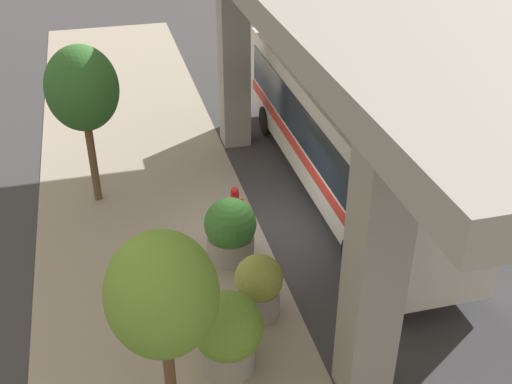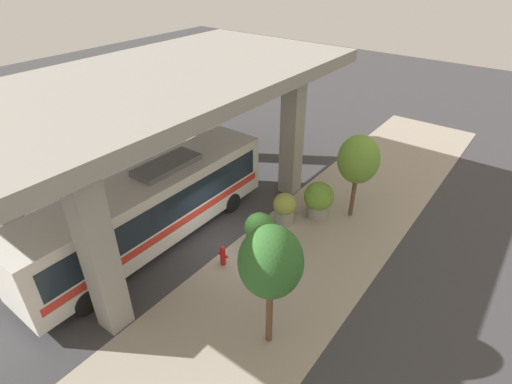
# 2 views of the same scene
# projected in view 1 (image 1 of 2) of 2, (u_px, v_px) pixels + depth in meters

# --- Properties ---
(ground_plane) EXTENTS (80.00, 80.00, 0.00)m
(ground_plane) POSITION_uv_depth(u_px,v_px,m) (264.00, 235.00, 17.48)
(ground_plane) COLOR #38383A
(ground_plane) RESTS_ON ground
(sidewalk_strip) EXTENTS (6.00, 40.00, 0.02)m
(sidewalk_strip) POSITION_uv_depth(u_px,v_px,m) (154.00, 251.00, 16.84)
(sidewalk_strip) COLOR gray
(sidewalk_strip) RESTS_ON ground
(overpass) EXTENTS (9.40, 19.30, 6.92)m
(overpass) POSITION_uv_depth(u_px,v_px,m) (428.00, 1.00, 15.15)
(overpass) COLOR gray
(overpass) RESTS_ON ground
(bus) EXTENTS (2.75, 12.09, 3.52)m
(bus) POSITION_uv_depth(u_px,v_px,m) (346.00, 132.00, 18.53)
(bus) COLOR silver
(bus) RESTS_ON ground
(fire_hydrant) EXTENTS (0.49, 0.24, 0.96)m
(fire_hydrant) POSITION_uv_depth(u_px,v_px,m) (235.00, 202.00, 18.00)
(fire_hydrant) COLOR #B21919
(fire_hydrant) RESTS_ON ground
(planter_front) EXTENTS (1.33, 1.33, 1.72)m
(planter_front) POSITION_uv_depth(u_px,v_px,m) (231.00, 231.00, 16.17)
(planter_front) COLOR gray
(planter_front) RESTS_ON ground
(planter_middle) EXTENTS (1.10, 1.10, 1.57)m
(planter_middle) POSITION_uv_depth(u_px,v_px,m) (259.00, 286.00, 14.40)
(planter_middle) COLOR gray
(planter_middle) RESTS_ON ground
(planter_back) EXTENTS (1.46, 1.46, 1.86)m
(planter_back) POSITION_uv_depth(u_px,v_px,m) (228.00, 333.00, 12.92)
(planter_back) COLOR gray
(planter_back) RESTS_ON ground
(street_tree_near) EXTENTS (1.98, 1.98, 4.70)m
(street_tree_near) POSITION_uv_depth(u_px,v_px,m) (82.00, 89.00, 17.21)
(street_tree_near) COLOR brown
(street_tree_near) RESTS_ON ground
(street_tree_far) EXTENTS (1.93, 1.93, 4.27)m
(street_tree_far) POSITION_uv_depth(u_px,v_px,m) (162.00, 296.00, 10.67)
(street_tree_far) COLOR brown
(street_tree_far) RESTS_ON ground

